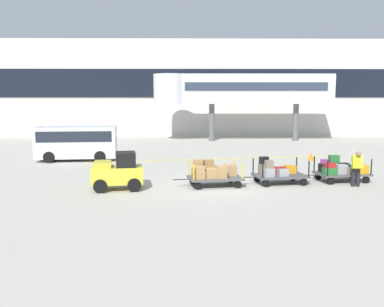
# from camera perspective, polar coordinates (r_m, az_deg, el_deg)

# --- Properties ---
(ground_plane) EXTENTS (120.00, 120.00, 0.00)m
(ground_plane) POSITION_cam_1_polar(r_m,az_deg,el_deg) (18.44, 2.99, -4.46)
(ground_plane) COLOR #B2ADA0
(apron_lead_line) EXTENTS (16.36, 2.99, 0.01)m
(apron_lead_line) POSITION_cam_1_polar(r_m,az_deg,el_deg) (26.81, 3.68, -0.73)
(apron_lead_line) COLOR yellow
(apron_lead_line) RESTS_ON ground_plane
(terminal_building) EXTENTS (45.56, 2.51, 9.71)m
(terminal_building) POSITION_cam_1_polar(r_m,az_deg,el_deg) (44.02, 0.80, 8.79)
(terminal_building) COLOR beige
(terminal_building) RESTS_ON ground_plane
(jet_bridge) EXTENTS (15.90, 3.00, 5.95)m
(jet_bridge) POSITION_cam_1_polar(r_m,az_deg,el_deg) (38.27, 5.91, 8.58)
(jet_bridge) COLOR silver
(jet_bridge) RESTS_ON ground_plane
(baggage_tug) EXTENTS (2.25, 1.52, 1.58)m
(baggage_tug) POSITION_cam_1_polar(r_m,az_deg,el_deg) (17.90, -9.98, -2.47)
(baggage_tug) COLOR gold
(baggage_tug) RESTS_ON ground_plane
(baggage_cart_lead) EXTENTS (3.08, 1.76, 1.14)m
(baggage_cart_lead) POSITION_cam_1_polar(r_m,az_deg,el_deg) (18.45, 2.84, -2.63)
(baggage_cart_lead) COLOR #4C4C4F
(baggage_cart_lead) RESTS_ON ground_plane
(baggage_cart_middle) EXTENTS (3.08, 1.76, 1.19)m
(baggage_cart_middle) POSITION_cam_1_polar(r_m,az_deg,el_deg) (19.31, 11.39, -2.51)
(baggage_cart_middle) COLOR #4C4C4F
(baggage_cart_middle) RESTS_ON ground_plane
(baggage_cart_tail) EXTENTS (3.08, 1.76, 1.18)m
(baggage_cart_tail) POSITION_cam_1_polar(r_m,az_deg,el_deg) (20.59, 19.37, -2.09)
(baggage_cart_tail) COLOR #4C4C4F
(baggage_cart_tail) RESTS_ON ground_plane
(baggage_handler) EXTENTS (0.44, 0.46, 1.56)m
(baggage_handler) POSITION_cam_1_polar(r_m,az_deg,el_deg) (19.53, 21.35, -1.71)
(baggage_handler) COLOR black
(baggage_handler) RESTS_ON ground_plane
(shuttle_van) EXTENTS (4.96, 2.35, 2.10)m
(shuttle_van) POSITION_cam_1_polar(r_m,az_deg,el_deg) (26.94, -15.32, 1.70)
(shuttle_van) COLOR silver
(shuttle_van) RESTS_ON ground_plane
(safety_cone_near) EXTENTS (0.36, 0.36, 0.55)m
(safety_cone_near) POSITION_cam_1_polar(r_m,az_deg,el_deg) (27.07, 15.77, -0.33)
(safety_cone_near) COLOR orange
(safety_cone_near) RESTS_ON ground_plane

